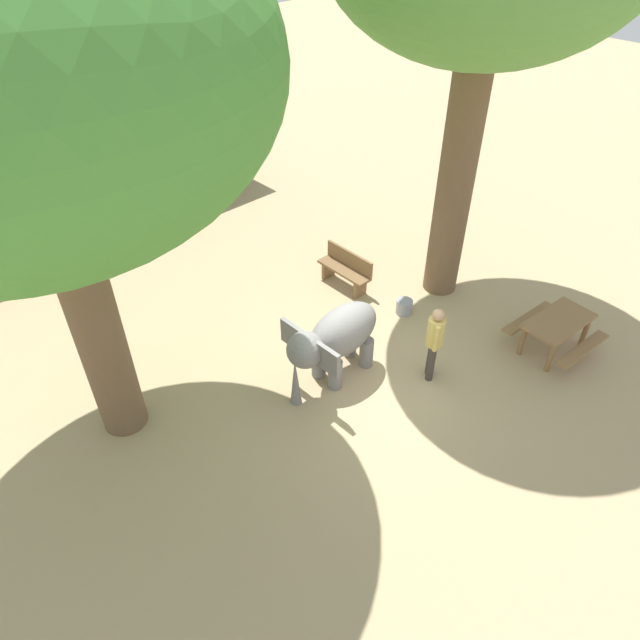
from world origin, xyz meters
The scene contains 10 objects.
ground_plane centered at (0.00, 0.00, 0.00)m, with size 60.00×60.00×0.00m, color tan.
elephant centered at (-0.35, 0.57, 0.95)m, with size 2.14×1.45×1.49m.
person_handler centered at (0.97, -0.70, 0.95)m, with size 0.41×0.36×1.62m.
shade_tree_main centered at (-3.88, 2.30, 5.88)m, with size 6.50×5.96×8.24m.
wooden_bench centered at (1.96, 2.56, 0.47)m, with size 0.41×1.40×0.88m.
picnic_table_near centered at (3.40, -1.92, 0.59)m, with size 1.61×1.59×0.78m.
market_stall_white centered at (-2.29, 9.73, 1.14)m, with size 2.50×2.50×2.52m.
market_stall_teal centered at (0.31, 9.73, 1.14)m, with size 2.50×2.50×2.52m.
market_stall_green centered at (2.91, 9.73, 1.14)m, with size 2.50×2.50×2.52m.
feed_bucket centered at (2.15, 0.93, 0.16)m, with size 0.36×0.36×0.32m, color gray.
Camera 1 is at (-6.00, -5.03, 7.82)m, focal length 31.95 mm.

